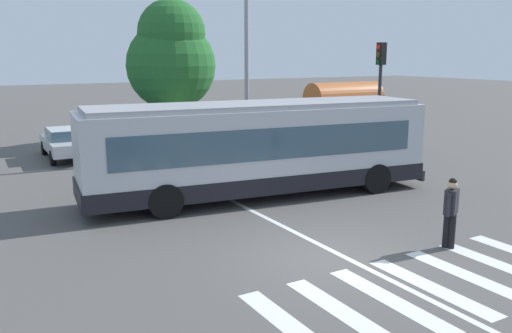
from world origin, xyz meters
name	(u,v)px	position (x,y,z in m)	size (l,w,h in m)	color
ground_plane	(332,258)	(0.00, 0.00, 0.00)	(160.00, 160.00, 0.00)	#514F4C
city_transit_bus	(258,148)	(1.32, 5.60, 1.59)	(11.61, 3.90, 3.06)	black
pedestrian_crossing_street	(451,209)	(2.86, -0.84, 0.97)	(0.53, 0.42, 1.72)	black
parked_car_silver	(67,141)	(-2.74, 15.56, 0.77)	(1.98, 4.55, 1.35)	black
parked_car_blue	(130,137)	(0.06, 15.43, 0.77)	(2.14, 4.62, 1.35)	black
parked_car_champagne	(177,132)	(2.58, 15.77, 0.77)	(2.09, 4.60, 1.35)	black
traffic_light_far_corner	(380,84)	(8.37, 7.72, 3.36)	(0.33, 0.32, 5.04)	#28282B
bus_stop_shelter	(344,99)	(9.57, 11.49, 2.42)	(3.88, 1.54, 3.25)	#28282B
twin_arm_street_lamp	(247,39)	(4.66, 12.37, 5.24)	(5.19, 0.32, 8.36)	#939399
background_tree_right	(171,56)	(3.28, 18.08, 4.46)	(4.71, 4.71, 7.39)	brown
crosswalk_painted_stripes	(431,287)	(0.77, -2.22, 0.00)	(7.07, 3.13, 0.01)	silver
lane_center_line	(294,232)	(0.31, 2.00, 0.00)	(0.16, 24.00, 0.01)	silver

